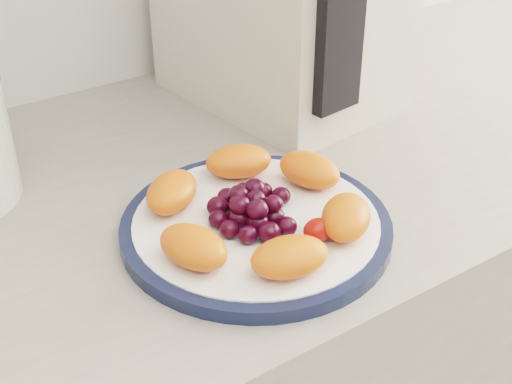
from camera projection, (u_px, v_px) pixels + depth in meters
plate_rim at (256, 227)px, 0.73m from camera, size 0.28×0.28×0.01m
plate_face at (256, 226)px, 0.73m from camera, size 0.25×0.25×0.02m
fruit_plate at (259, 206)px, 0.71m from camera, size 0.24×0.24×0.04m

